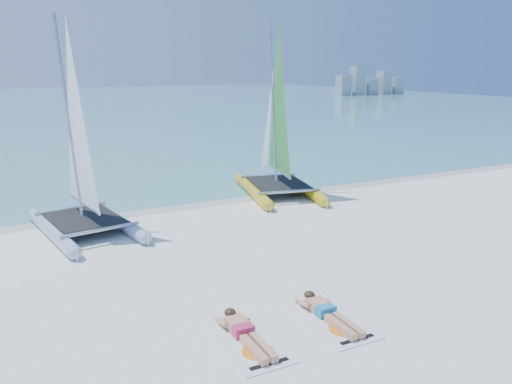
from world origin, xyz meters
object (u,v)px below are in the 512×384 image
towel_a (249,342)px  sunbather_b (327,311)px  catamaran_blue (79,167)px  towel_b (332,321)px  sunbather_a (244,332)px  catamaran_yellow (275,136)px

towel_a → sunbather_b: (1.74, 0.16, 0.11)m
catamaran_blue → towel_a: catamaran_blue is taller
sunbather_b → towel_b: bearing=-90.0°
towel_a → catamaran_blue: bearing=101.9°
sunbather_a → towel_b: bearing=-7.3°
catamaran_blue → sunbather_a: size_ratio=3.72×
catamaran_yellow → towel_a: (-5.73, -9.57, -2.14)m
catamaran_blue → sunbather_a: catamaran_blue is taller
catamaran_blue → sunbather_b: bearing=-75.7°
sunbather_b → catamaran_blue: bearing=113.9°
catamaran_yellow → sunbather_b: (-3.99, -9.41, -2.03)m
catamaran_yellow → sunbather_a: (-5.73, -9.38, -2.03)m
catamaran_blue → sunbather_a: bearing=-87.4°
catamaran_yellow → towel_a: size_ratio=3.68×
sunbather_b → sunbather_a: bearing=179.0°
catamaran_yellow → towel_a: bearing=-108.7°
towel_b → sunbather_b: bearing=90.0°
towel_a → towel_b: size_ratio=1.00×
catamaran_blue → towel_b: (3.37, -7.79, -1.90)m
towel_a → sunbather_b: bearing=5.3°
catamaran_yellow → sunbather_a: 11.17m
catamaran_yellow → towel_a: 11.36m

